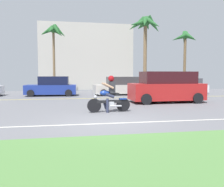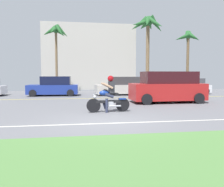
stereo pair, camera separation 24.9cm
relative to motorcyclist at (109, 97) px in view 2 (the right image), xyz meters
The scene contains 13 objects.
ground 1.10m from the motorcyclist, 120.33° to the left, with size 56.00×30.00×0.04m, color slate.
grass_median 6.44m from the motorcyclist, 93.69° to the right, with size 56.00×3.80×0.06m, color #548442.
lane_line_near 2.73m from the motorcyclist, 99.00° to the right, with size 50.40×0.12×0.01m, color silver.
lane_line_far 6.69m from the motorcyclist, 93.56° to the left, with size 50.40×0.12×0.01m, color yellow.
motorcyclist is the anchor object (origin of this frame).
suv_nearby 5.33m from the motorcyclist, 37.68° to the left, with size 4.74×2.14×1.93m.
parked_car_1 9.97m from the motorcyclist, 108.56° to the left, with size 4.15×2.14×1.59m.
parked_car_2 9.57m from the motorcyclist, 74.62° to the left, with size 4.49×2.07×1.55m.
parked_car_3 12.72m from the motorcyclist, 47.66° to the left, with size 4.08×2.10×1.41m.
palm_tree_0 17.68m from the motorcyclist, 51.87° to the left, with size 3.00×3.00×6.45m.
palm_tree_1 14.33m from the motorcyclist, 103.58° to the left, with size 2.63×2.66×6.50m.
palm_tree_2 16.17m from the motorcyclist, 65.88° to the left, with size 3.75×3.85×7.97m.
building_far 18.96m from the motorcyclist, 89.00° to the left, with size 10.78×4.00×7.57m, color #BCB7AD.
Camera 2 is at (-1.24, -8.80, 1.75)m, focal length 38.94 mm.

